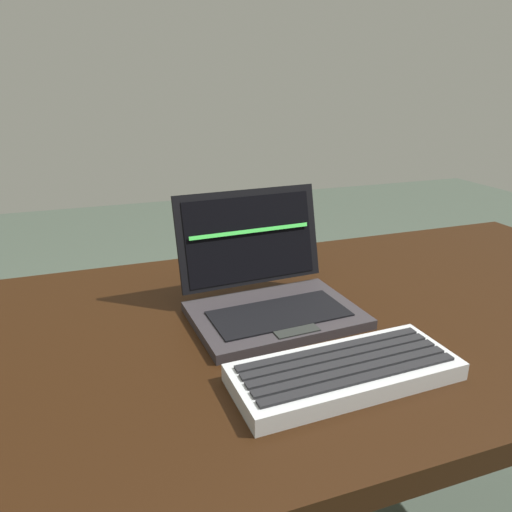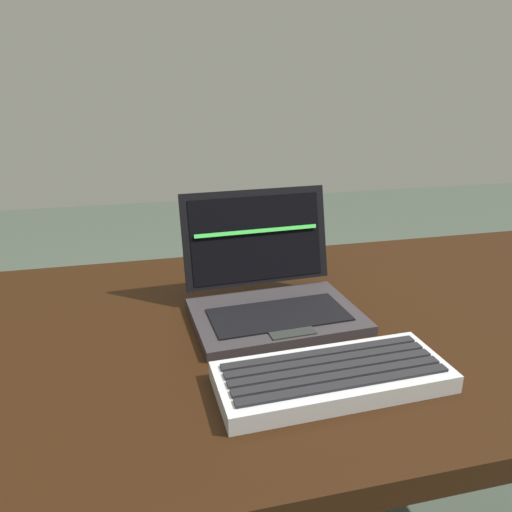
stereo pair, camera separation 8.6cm
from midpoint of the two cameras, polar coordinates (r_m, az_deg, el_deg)
desk at (r=0.96m, az=0.57°, el=-12.13°), size 1.79×0.80×0.71m
laptop_front at (r=0.93m, az=-1.27°, el=-4.18°), size 0.32×0.28×0.22m
external_keyboard at (r=0.75m, az=7.13°, el=-13.41°), size 0.35×0.15×0.03m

